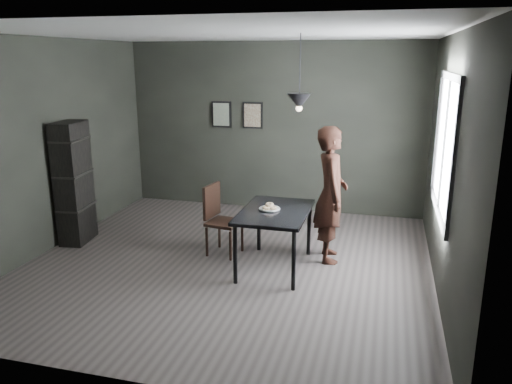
% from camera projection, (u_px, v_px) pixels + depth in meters
% --- Properties ---
extents(ground, '(5.00, 5.00, 0.00)m').
position_uv_depth(ground, '(229.00, 263.00, 6.37)').
color(ground, '#352F2D').
rests_on(ground, ground).
extents(back_wall, '(5.00, 0.10, 2.80)m').
position_uv_depth(back_wall, '(273.00, 128.00, 8.33)').
color(back_wall, black).
rests_on(back_wall, ground).
extents(ceiling, '(5.00, 5.00, 0.02)m').
position_uv_depth(ceiling, '(225.00, 33.00, 5.63)').
color(ceiling, silver).
rests_on(ceiling, ground).
extents(window_assembly, '(0.04, 1.96, 1.56)m').
position_uv_depth(window_assembly, '(444.00, 145.00, 5.52)').
color(window_assembly, white).
rests_on(window_assembly, ground).
extents(cafe_table, '(0.80, 1.20, 0.75)m').
position_uv_depth(cafe_table, '(275.00, 217.00, 6.04)').
color(cafe_table, black).
rests_on(cafe_table, ground).
extents(white_plate, '(0.23, 0.23, 0.01)m').
position_uv_depth(white_plate, '(270.00, 209.00, 6.05)').
color(white_plate, white).
rests_on(white_plate, cafe_table).
extents(donut_pile, '(0.17, 0.17, 0.08)m').
position_uv_depth(donut_pile, '(270.00, 207.00, 6.04)').
color(donut_pile, beige).
rests_on(donut_pile, white_plate).
extents(woman, '(0.53, 0.70, 1.73)m').
position_uv_depth(woman, '(331.00, 194.00, 6.28)').
color(woman, black).
rests_on(woman, ground).
extents(wood_chair, '(0.47, 0.47, 0.94)m').
position_uv_depth(wood_chair, '(219.00, 215.00, 6.57)').
color(wood_chair, black).
rests_on(wood_chair, ground).
extents(shelf_unit, '(0.39, 0.60, 1.70)m').
position_uv_depth(shelf_unit, '(74.00, 183.00, 6.92)').
color(shelf_unit, black).
rests_on(shelf_unit, ground).
extents(pendant_lamp, '(0.28, 0.28, 0.86)m').
position_uv_depth(pendant_lamp, '(299.00, 101.00, 5.71)').
color(pendant_lamp, black).
rests_on(pendant_lamp, ground).
extents(framed_print_left, '(0.34, 0.04, 0.44)m').
position_uv_depth(framed_print_left, '(221.00, 114.00, 8.47)').
color(framed_print_left, black).
rests_on(framed_print_left, ground).
extents(framed_print_right, '(0.34, 0.04, 0.44)m').
position_uv_depth(framed_print_right, '(253.00, 115.00, 8.34)').
color(framed_print_right, black).
rests_on(framed_print_right, ground).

